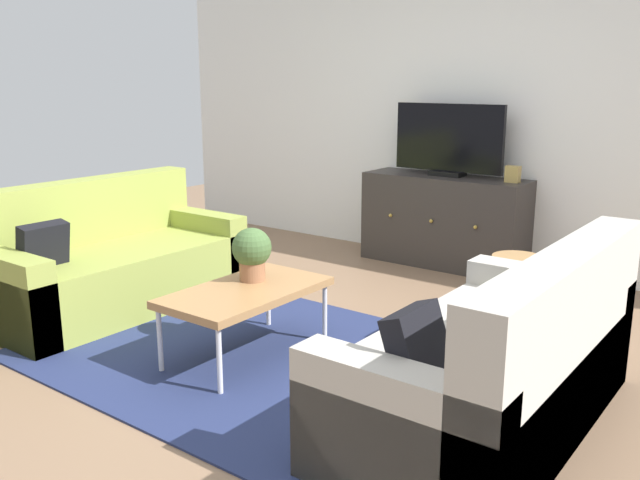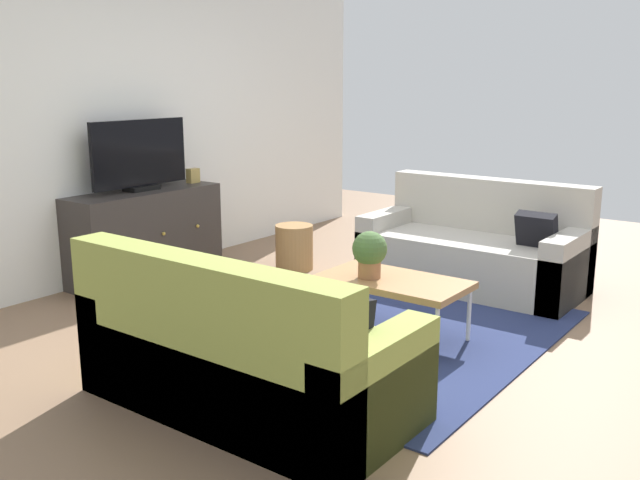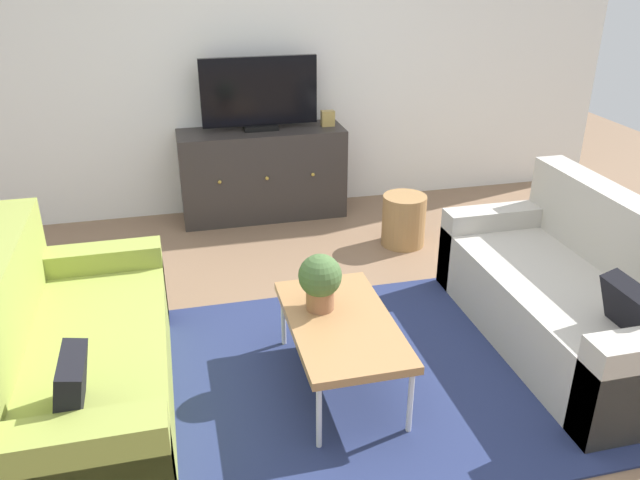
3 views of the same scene
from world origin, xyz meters
name	(u,v)px [view 1 (image 1 of 3)]	position (x,y,z in m)	size (l,w,h in m)	color
ground_plane	(274,348)	(0.00, 0.00, 0.00)	(10.00, 10.00, 0.00)	#84664C
wall_back	(471,103)	(0.00, 2.55, 1.35)	(6.40, 0.12, 2.70)	white
area_rug	(257,355)	(0.00, -0.15, 0.01)	(2.50, 1.90, 0.01)	navy
couch_left_side	(107,266)	(-1.44, -0.10, 0.29)	(0.85, 1.75, 0.87)	olive
couch_right_side	(502,371)	(1.44, -0.10, 0.29)	(0.85, 1.75, 0.87)	#B2ADA3
coffee_table	(246,294)	(-0.04, -0.19, 0.38)	(0.53, 0.96, 0.41)	#A37547
potted_plant	(252,252)	(-0.12, -0.05, 0.58)	(0.23, 0.23, 0.31)	#936042
tv_console	(444,221)	(-0.06, 2.27, 0.38)	(1.39, 0.47, 0.76)	#332D2B
flat_screen_tv	(449,140)	(-0.06, 2.29, 1.06)	(0.95, 0.16, 0.59)	black
mantel_clock	(513,174)	(0.51, 2.27, 0.83)	(0.11, 0.07, 0.13)	tan
wicker_basket	(516,286)	(0.91, 1.42, 0.20)	(0.34, 0.34, 0.41)	#9E7547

